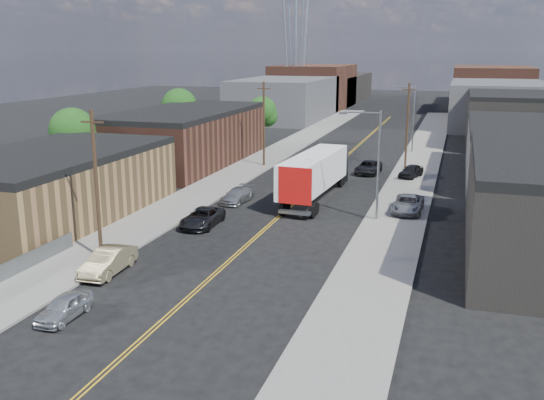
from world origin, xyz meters
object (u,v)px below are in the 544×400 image
Objects in this scene: car_left_a at (64,307)px; car_right_lot_a at (408,204)px; car_right_lot_c at (411,171)px; semi_truck at (318,171)px; car_left_b at (108,261)px; car_left_c at (202,217)px; car_ahead_truck at (368,167)px; car_left_d at (237,195)px.

car_left_a is 0.72× the size of car_right_lot_a.
car_right_lot_a is at bearing -68.70° from car_right_lot_c.
semi_truck reaches higher than car_right_lot_c.
car_left_a is at bearing -98.41° from semi_truck.
car_right_lot_a is at bearing -18.74° from semi_truck.
semi_truck reaches higher than car_left_b.
car_right_lot_a is at bearing 27.84° from car_left_c.
car_right_lot_a reaches higher than car_left_c.
car_left_a is 30.53m from car_right_lot_a.
car_right_lot_c reaches higher than car_left_a.
semi_truck is 3.27× the size of car_ahead_truck.
car_left_c is at bearing -149.47° from car_right_lot_a.
car_left_c is at bearing -114.12° from semi_truck.
car_left_b is (-1.40, 6.45, 0.15)m from car_left_a.
semi_truck reaches higher than car_right_lot_a.
car_left_c is 26.65m from car_ahead_truck.
car_left_a is 0.78× the size of car_left_b.
car_left_b is 1.06× the size of car_left_d.
car_left_a is at bearing -118.99° from car_right_lot_a.
car_left_a is at bearing -79.99° from car_left_b.
semi_truck is 3.29× the size of car_left_c.
car_left_a is at bearing -91.71° from car_left_c.
car_left_d is at bearing 83.76° from car_left_b.
car_ahead_truck reaches higher than car_left_a.
car_right_lot_a is (8.75, -3.63, -1.62)m from semi_truck.
car_left_a is 25.89m from car_left_d.
car_right_lot_c reaches higher than car_ahead_truck.
car_left_b is at bearing -98.74° from car_left_c.
car_ahead_truck is at bearing 71.09° from car_left_b.
car_left_d is at bearing -143.65° from semi_truck.
car_right_lot_a is 1.28× the size of car_right_lot_c.
car_left_c is (0.00, 17.80, 0.08)m from car_left_a.
car_right_lot_a is 17.27m from car_ahead_truck.
car_ahead_truck is (2.96, 12.64, -1.77)m from semi_truck.
car_left_b is at bearing -96.61° from car_right_lot_c.
car_right_lot_c is (7.79, 11.26, -1.65)m from semi_truck.
car_right_lot_a reaches higher than car_ahead_truck.
car_right_lot_a reaches higher than car_left_b.
car_left_a is 0.92× the size of car_right_lot_c.
car_ahead_truck is at bearing -178.23° from car_right_lot_c.
car_left_d is at bearing -116.03° from car_ahead_truck.
car_ahead_truck is (9.46, 42.71, 0.08)m from car_left_a.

